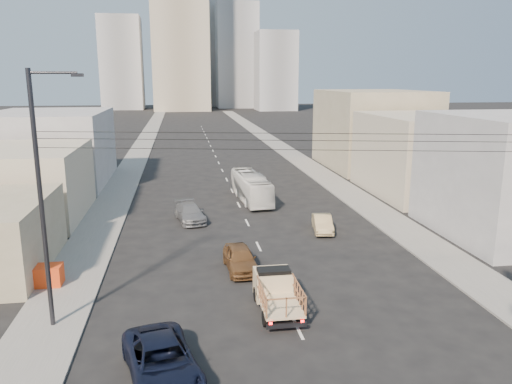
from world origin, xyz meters
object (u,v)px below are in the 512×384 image
object	(u,v)px
sedan_grey	(190,213)
navy_pickup	(162,361)
city_bus	(251,187)
crate_stack	(46,275)
sedan_tan	(323,223)
flatbed_pickup	(277,290)
streetlamp_left	(43,195)
sedan_brown	(240,259)

from	to	relation	value
sedan_grey	navy_pickup	bearing A→B (deg)	-104.94
city_bus	crate_stack	distance (m)	23.48
crate_stack	sedan_grey	bearing A→B (deg)	55.63
sedan_tan	crate_stack	size ratio (longest dim) A/B	2.15
sedan_tan	city_bus	bearing A→B (deg)	120.20
flatbed_pickup	streetlamp_left	size ratio (longest dim) A/B	0.37
flatbed_pickup	crate_stack	world-z (taller)	flatbed_pickup
sedan_brown	sedan_grey	xyz separation A→B (m)	(-2.82, 11.40, -0.06)
sedan_brown	sedan_tan	xyz separation A→B (m)	(7.23, 6.97, -0.12)
navy_pickup	flatbed_pickup	bearing A→B (deg)	30.39
sedan_brown	sedan_grey	size ratio (longest dim) A/B	0.92
sedan_tan	flatbed_pickup	bearing A→B (deg)	-106.08
navy_pickup	sedan_grey	distance (m)	22.36
flatbed_pickup	city_bus	size ratio (longest dim) A/B	0.46
sedan_tan	sedan_grey	xyz separation A→B (m)	(-10.05, 4.43, 0.06)
flatbed_pickup	streetlamp_left	world-z (taller)	streetlamp_left
sedan_grey	streetlamp_left	xyz separation A→B (m)	(-6.78, -17.19, 5.74)
sedan_grey	crate_stack	xyz separation A→B (m)	(-8.38, -12.26, -0.01)
city_bus	sedan_brown	bearing A→B (deg)	-104.62
flatbed_pickup	sedan_grey	distance (m)	17.53
sedan_grey	crate_stack	bearing A→B (deg)	-135.24
navy_pickup	crate_stack	bearing A→B (deg)	111.26
sedan_tan	sedan_grey	size ratio (longest dim) A/B	0.80
navy_pickup	streetlamp_left	distance (m)	9.23
sedan_tan	sedan_grey	world-z (taller)	sedan_grey
navy_pickup	sedan_tan	bearing A→B (deg)	44.12
flatbed_pickup	crate_stack	distance (m)	13.28
sedan_tan	sedan_brown	bearing A→B (deg)	-126.52
city_bus	sedan_brown	size ratio (longest dim) A/B	2.16
city_bus	sedan_grey	size ratio (longest dim) A/B	1.98
city_bus	crate_stack	bearing A→B (deg)	-132.21
navy_pickup	sedan_grey	size ratio (longest dim) A/B	1.15
streetlamp_left	crate_stack	distance (m)	7.74
sedan_grey	crate_stack	size ratio (longest dim) A/B	2.67
city_bus	sedan_tan	bearing A→B (deg)	-73.73
flatbed_pickup	sedan_brown	size ratio (longest dim) A/B	1.00
navy_pickup	crate_stack	size ratio (longest dim) A/B	3.07
city_bus	sedan_brown	xyz separation A→B (m)	(-3.19, -17.69, -0.58)
city_bus	crate_stack	size ratio (longest dim) A/B	5.30
sedan_tan	crate_stack	distance (m)	20.02
streetlamp_left	navy_pickup	bearing A→B (deg)	-44.54
streetlamp_left	sedan_brown	bearing A→B (deg)	31.12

